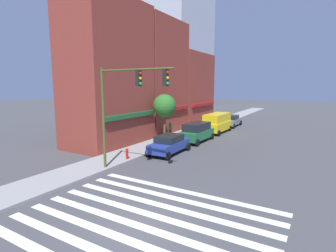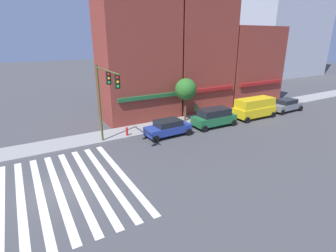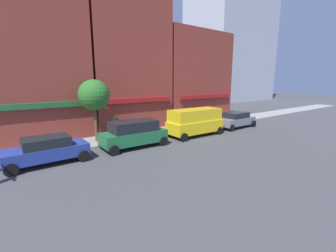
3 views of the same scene
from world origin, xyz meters
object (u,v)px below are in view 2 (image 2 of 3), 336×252
object	(u,v)px
pedestrian_green_top	(196,110)
fire_hydrant	(127,131)
traffic_signal	(105,91)
suv_green	(214,117)
sedan_blue	(168,128)
street_tree	(186,89)
van_yellow	(255,107)
sedan_grey	(286,105)

from	to	relation	value
pedestrian_green_top	fire_hydrant	size ratio (longest dim) A/B	2.10
traffic_signal	suv_green	world-z (taller)	traffic_signal
sedan_blue	street_tree	distance (m)	5.54
pedestrian_green_top	street_tree	size ratio (longest dim) A/B	0.38
traffic_signal	pedestrian_green_top	bearing A→B (deg)	16.15
fire_hydrant	street_tree	xyz separation A→B (m)	(7.36, 1.10, 3.06)
van_yellow	sedan_grey	distance (m)	5.75
pedestrian_green_top	street_tree	xyz separation A→B (m)	(-1.65, -0.28, 2.60)
sedan_blue	sedan_grey	size ratio (longest dim) A/B	1.00
traffic_signal	street_tree	distance (m)	10.25
suv_green	van_yellow	bearing A→B (deg)	1.13
fire_hydrant	street_tree	world-z (taller)	street_tree
traffic_signal	sedan_blue	size ratio (longest dim) A/B	1.54
suv_green	pedestrian_green_top	world-z (taller)	suv_green
traffic_signal	street_tree	size ratio (longest dim) A/B	1.45
sedan_blue	van_yellow	size ratio (longest dim) A/B	0.88
sedan_blue	fire_hydrant	bearing A→B (deg)	152.88
traffic_signal	suv_green	xyz separation A→B (m)	(11.47, 0.21, -3.93)
van_yellow	pedestrian_green_top	distance (m)	6.86
sedan_blue	van_yellow	bearing A→B (deg)	-1.24
van_yellow	sedan_grey	size ratio (longest dim) A/B	1.13
sedan_grey	fire_hydrant	size ratio (longest dim) A/B	5.29
sedan_blue	fire_hydrant	size ratio (longest dim) A/B	5.27
sedan_blue	street_tree	size ratio (longest dim) A/B	0.94
sedan_blue	suv_green	world-z (taller)	suv_green
suv_green	sedan_grey	world-z (taller)	suv_green
street_tree	van_yellow	bearing A→B (deg)	-19.81
street_tree	sedan_grey	bearing A→B (deg)	-11.71
pedestrian_green_top	fire_hydrant	bearing A→B (deg)	-158.52
suv_green	street_tree	distance (m)	4.23
van_yellow	fire_hydrant	bearing A→B (deg)	174.72
sedan_blue	sedan_grey	world-z (taller)	same
traffic_signal	suv_green	bearing A→B (deg)	1.07
sedan_blue	pedestrian_green_top	world-z (taller)	pedestrian_green_top
suv_green	pedestrian_green_top	size ratio (longest dim) A/B	2.68
sedan_grey	fire_hydrant	bearing A→B (deg)	173.65
sedan_grey	street_tree	size ratio (longest dim) A/B	0.95
pedestrian_green_top	suv_green	bearing A→B (deg)	-75.21
suv_green	sedan_grey	xyz separation A→B (m)	(11.75, -0.00, -0.19)
traffic_signal	pedestrian_green_top	xyz separation A→B (m)	(11.36, 3.29, -3.89)
traffic_signal	sedan_grey	world-z (taller)	traffic_signal
van_yellow	sedan_blue	bearing A→B (deg)	-178.87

